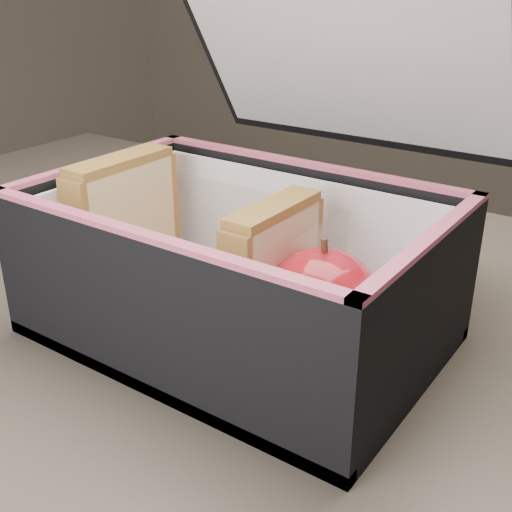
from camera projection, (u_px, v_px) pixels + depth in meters
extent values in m
cube|color=#51463D|center=(222.00, 360.00, 0.49)|extent=(1.20, 0.80, 0.03)
cube|color=#382D26|center=(109.00, 349.00, 1.19)|extent=(0.05, 0.05, 0.72)
cube|color=black|center=(342.00, 58.00, 0.52)|extent=(0.29, 0.10, 0.16)
cube|color=#D2B882|center=(118.00, 221.00, 0.53)|extent=(0.01, 0.09, 0.10)
cube|color=#BE5B6E|center=(125.00, 227.00, 0.53)|extent=(0.01, 0.09, 0.09)
cube|color=#D2B882|center=(132.00, 225.00, 0.52)|extent=(0.01, 0.09, 0.10)
cube|color=brown|center=(119.00, 161.00, 0.50)|extent=(0.03, 0.10, 0.01)
cube|color=#D2B882|center=(264.00, 270.00, 0.45)|extent=(0.01, 0.08, 0.09)
cube|color=#BE5B6E|center=(273.00, 277.00, 0.45)|extent=(0.01, 0.08, 0.08)
cube|color=#D2B882|center=(282.00, 275.00, 0.45)|extent=(0.01, 0.08, 0.09)
cube|color=brown|center=(274.00, 209.00, 0.43)|extent=(0.02, 0.09, 0.01)
cylinder|color=#FF3F00|center=(197.00, 303.00, 0.49)|extent=(0.03, 0.09, 0.01)
cylinder|color=#FF3F00|center=(179.00, 277.00, 0.51)|extent=(0.02, 0.09, 0.01)
cylinder|color=#FF3F00|center=(210.00, 266.00, 0.50)|extent=(0.01, 0.09, 0.01)
cylinder|color=#FF3F00|center=(212.00, 275.00, 0.53)|extent=(0.02, 0.09, 0.01)
cylinder|color=#FF3F00|center=(182.00, 281.00, 0.50)|extent=(0.03, 0.09, 0.01)
cylinder|color=#FF3F00|center=(211.00, 260.00, 0.51)|extent=(0.02, 0.09, 0.01)
cylinder|color=#FF3F00|center=(175.00, 313.00, 0.48)|extent=(0.02, 0.09, 0.01)
cylinder|color=#FF3F00|center=(212.00, 274.00, 0.51)|extent=(0.03, 0.09, 0.01)
cube|color=white|center=(331.00, 350.00, 0.44)|extent=(0.09, 0.09, 0.01)
ellipsoid|color=maroon|center=(322.00, 302.00, 0.42)|extent=(0.09, 0.09, 0.07)
cylinder|color=#492A1A|center=(324.00, 246.00, 0.41)|extent=(0.01, 0.01, 0.01)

